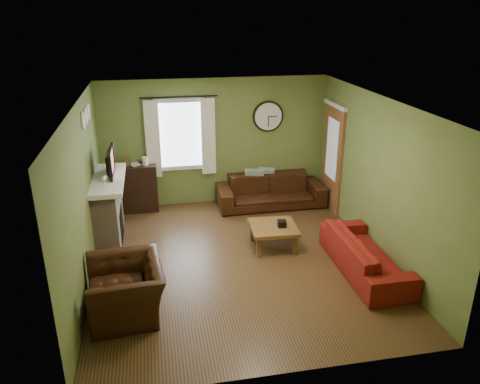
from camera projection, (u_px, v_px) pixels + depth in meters
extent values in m
cube|color=#4C331A|center=(239.00, 261.00, 7.68)|extent=(4.60, 5.20, 0.00)
cube|color=white|center=(238.00, 102.00, 6.72)|extent=(4.60, 5.20, 0.00)
cube|color=olive|center=(83.00, 197.00, 6.80)|extent=(0.00, 5.20, 2.60)
cube|color=olive|center=(377.00, 177.00, 7.60)|extent=(0.00, 5.20, 2.60)
cube|color=olive|center=(215.00, 142.00, 9.58)|extent=(4.60, 0.00, 2.60)
cube|color=olive|center=(285.00, 275.00, 4.83)|extent=(4.60, 0.00, 2.60)
cube|color=tan|center=(108.00, 212.00, 8.16)|extent=(0.40, 1.40, 1.10)
cube|color=black|center=(121.00, 224.00, 8.29)|extent=(0.04, 0.60, 0.55)
cube|color=white|center=(107.00, 180.00, 7.95)|extent=(0.58, 1.60, 0.08)
imported|color=black|center=(107.00, 165.00, 8.01)|extent=(0.08, 0.60, 0.35)
cube|color=#994C3F|center=(112.00, 162.00, 8.00)|extent=(0.02, 0.62, 0.36)
cylinder|color=white|center=(83.00, 121.00, 7.18)|extent=(0.28, 0.28, 0.03)
cylinder|color=white|center=(86.00, 116.00, 7.50)|extent=(0.28, 0.28, 0.03)
cylinder|color=white|center=(88.00, 112.00, 7.82)|extent=(0.28, 0.28, 0.03)
cylinder|color=black|center=(179.00, 97.00, 8.99)|extent=(0.03, 0.03, 1.50)
cube|color=white|center=(153.00, 140.00, 9.19)|extent=(0.28, 0.04, 1.55)
cube|color=white|center=(208.00, 137.00, 9.39)|extent=(0.28, 0.04, 1.55)
cube|color=brown|center=(332.00, 158.00, 9.38)|extent=(0.05, 0.90, 2.10)
imported|color=brown|center=(131.00, 166.00, 9.21)|extent=(0.26, 0.29, 0.02)
imported|color=black|center=(271.00, 191.00, 9.72)|extent=(2.20, 0.86, 0.64)
cube|color=gray|center=(266.00, 176.00, 9.91)|extent=(0.37, 0.22, 0.35)
cube|color=gray|center=(254.00, 178.00, 9.78)|extent=(0.40, 0.17, 0.39)
imported|color=maroon|center=(365.00, 254.00, 7.29)|extent=(0.78, 2.00, 0.58)
imported|color=black|center=(126.00, 289.00, 6.25)|extent=(1.08, 1.21, 0.72)
cube|color=black|center=(282.00, 227.00, 7.94)|extent=(0.15, 0.15, 0.11)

